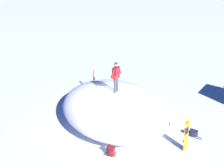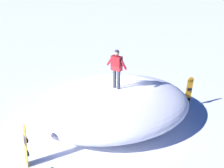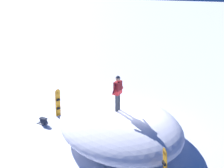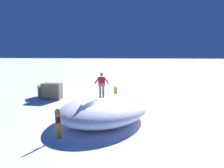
{
  "view_description": "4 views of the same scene",
  "coord_description": "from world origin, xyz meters",
  "px_view_note": "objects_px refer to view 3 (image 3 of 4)",
  "views": [
    {
      "loc": [
        -7.0,
        9.43,
        7.31
      ],
      "look_at": [
        -0.24,
        -0.41,
        2.05
      ],
      "focal_mm": 41.51,
      "sensor_mm": 36.0,
      "label": 1
    },
    {
      "loc": [
        -8.16,
        -6.94,
        6.29
      ],
      "look_at": [
        -0.83,
        -0.84,
        1.96
      ],
      "focal_mm": 44.15,
      "sensor_mm": 36.0,
      "label": 2
    },
    {
      "loc": [
        5.09,
        -10.23,
        6.78
      ],
      "look_at": [
        -0.91,
        -0.15,
        2.52
      ],
      "focal_mm": 43.65,
      "sensor_mm": 36.0,
      "label": 3
    },
    {
      "loc": [
        11.84,
        1.4,
        4.49
      ],
      "look_at": [
        -0.74,
        -0.02,
        2.38
      ],
      "focal_mm": 31.04,
      "sensor_mm": 36.0,
      "label": 4
    }
  ],
  "objects_px": {
    "snowboard_secondary_upright": "(58,102)",
    "backpack_far": "(44,121)",
    "snowboarder_standing": "(118,90)",
    "snowboard_primary_upright": "(165,167)",
    "backpack_near": "(117,107)"
  },
  "relations": [
    {
      "from": "snowboard_primary_upright",
      "to": "backpack_near",
      "type": "xyz_separation_m",
      "value": [
        -4.54,
        4.57,
        -0.58
      ]
    },
    {
      "from": "snowboard_secondary_upright",
      "to": "backpack_far",
      "type": "xyz_separation_m",
      "value": [
        0.01,
        -1.17,
        -0.63
      ]
    },
    {
      "from": "snowboarder_standing",
      "to": "snowboard_primary_upright",
      "type": "height_order",
      "value": "snowboarder_standing"
    },
    {
      "from": "snowboard_secondary_upright",
      "to": "backpack_near",
      "type": "distance_m",
      "value": 3.33
    },
    {
      "from": "snowboarder_standing",
      "to": "snowboard_primary_upright",
      "type": "xyz_separation_m",
      "value": [
        2.94,
        -1.83,
        -1.68
      ]
    },
    {
      "from": "snowboarder_standing",
      "to": "backpack_near",
      "type": "height_order",
      "value": "snowboarder_standing"
    },
    {
      "from": "snowboard_primary_upright",
      "to": "backpack_far",
      "type": "relative_size",
      "value": 2.31
    },
    {
      "from": "backpack_far",
      "to": "snowboard_primary_upright",
      "type": "bearing_deg",
      "value": -9.73
    },
    {
      "from": "snowboarder_standing",
      "to": "backpack_near",
      "type": "bearing_deg",
      "value": 120.17
    },
    {
      "from": "snowboarder_standing",
      "to": "snowboard_primary_upright",
      "type": "relative_size",
      "value": 1.02
    },
    {
      "from": "backpack_near",
      "to": "backpack_far",
      "type": "bearing_deg",
      "value": -125.52
    },
    {
      "from": "snowboarder_standing",
      "to": "snowboard_secondary_upright",
      "type": "bearing_deg",
      "value": 172.49
    },
    {
      "from": "backpack_near",
      "to": "backpack_far",
      "type": "relative_size",
      "value": 0.89
    },
    {
      "from": "backpack_far",
      "to": "snowboarder_standing",
      "type": "bearing_deg",
      "value": 9.01
    },
    {
      "from": "snowboarder_standing",
      "to": "snowboard_primary_upright",
      "type": "distance_m",
      "value": 3.85
    }
  ]
}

